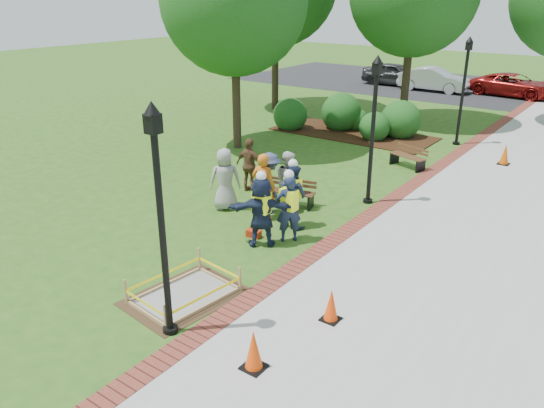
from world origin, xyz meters
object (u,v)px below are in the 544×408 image
Objects in this scene: bench_near at (291,198)px; hivis_worker_a at (261,209)px; wet_concrete_pad at (184,287)px; hivis_worker_c at (293,193)px; cone_front at (254,351)px; hivis_worker_b at (289,206)px; lamp_near at (160,207)px.

bench_near is 2.80m from hivis_worker_a.
hivis_worker_c is at bearing 93.03° from wet_concrete_pad.
hivis_worker_a is at bearing 93.77° from wet_concrete_pad.
cone_front is (3.58, -6.34, 0.12)m from bench_near.
cone_front is 4.99m from hivis_worker_b.
wet_concrete_pad is 1.67× the size of bench_near.
bench_near is 0.79× the size of hivis_worker_b.
lamp_near is 2.29× the size of hivis_worker_c.
cone_front is 0.39× the size of hivis_worker_a.
bench_near reaches higher than cone_front.
hivis_worker_a is at bearing -71.05° from bench_near.
cone_front reaches higher than wet_concrete_pad.
hivis_worker_b reaches higher than cone_front.
bench_near is at bearing 108.95° from hivis_worker_a.
hivis_worker_b is at bearing 117.91° from cone_front.
hivis_worker_b is 0.90m from hivis_worker_c.
wet_concrete_pad is 1.33× the size of hivis_worker_b.
bench_near is 2.43m from hivis_worker_b.
wet_concrete_pad is 0.58× the size of lamp_near.
lamp_near is 2.28× the size of hivis_worker_b.
hivis_worker_c is (-0.23, 4.26, 0.69)m from wet_concrete_pad.
hivis_worker_c is at bearing 117.88° from cone_front.
hivis_worker_b reaches higher than wet_concrete_pad.
bench_near is 1.99× the size of cone_front.
lamp_near is (0.64, -1.01, 2.25)m from wet_concrete_pad.
cone_front is at bearing -62.09° from hivis_worker_b.
cone_front is 4.69m from hivis_worker_a.
hivis_worker_b is (1.26, -1.96, 0.68)m from bench_near.
wet_concrete_pad is 3.32× the size of cone_front.
bench_near is at bearing 122.76° from hivis_worker_b.
hivis_worker_b is at bearing 86.79° from wet_concrete_pad.
bench_near is 7.02m from lamp_near.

